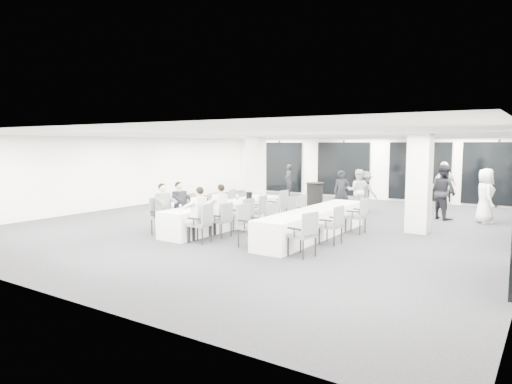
# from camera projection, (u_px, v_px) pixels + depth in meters

# --- Properties ---
(room) EXTENTS (14.04, 16.04, 2.84)m
(room) POSITION_uv_depth(u_px,v_px,m) (315.00, 179.00, 14.82)
(room) COLOR black
(room) RESTS_ON ground
(column_left) EXTENTS (0.60, 0.60, 2.80)m
(column_left) POSITION_uv_depth(u_px,v_px,m) (256.00, 172.00, 18.57)
(column_left) COLOR silver
(column_left) RESTS_ON floor
(column_right) EXTENTS (0.60, 0.60, 2.80)m
(column_right) POSITION_uv_depth(u_px,v_px,m) (419.00, 184.00, 12.91)
(column_right) COLOR silver
(column_right) RESTS_ON floor
(banquet_table_main) EXTENTS (0.90, 5.00, 0.75)m
(banquet_table_main) POSITION_uv_depth(u_px,v_px,m) (227.00, 215.00, 13.81)
(banquet_table_main) COLOR silver
(banquet_table_main) RESTS_ON floor
(banquet_table_side) EXTENTS (0.90, 5.00, 0.75)m
(banquet_table_side) POSITION_uv_depth(u_px,v_px,m) (314.00, 223.00, 12.36)
(banquet_table_side) COLOR silver
(banquet_table_side) RESTS_ON floor
(cocktail_table) EXTENTS (0.73, 0.73, 1.01)m
(cocktail_table) POSITION_uv_depth(u_px,v_px,m) (315.00, 195.00, 17.92)
(cocktail_table) COLOR black
(cocktail_table) RESTS_ON floor
(chair_main_left_near) EXTENTS (0.58, 0.63, 1.03)m
(chair_main_left_near) POSITION_uv_depth(u_px,v_px,m) (161.00, 214.00, 12.65)
(chair_main_left_near) COLOR #515359
(chair_main_left_near) RESTS_ON floor
(chair_main_left_second) EXTENTS (0.52, 0.56, 0.93)m
(chair_main_left_second) POSITION_uv_depth(u_px,v_px,m) (177.00, 213.00, 13.19)
(chair_main_left_second) COLOR #515359
(chair_main_left_second) RESTS_ON floor
(chair_main_left_mid) EXTENTS (0.62, 0.65, 1.03)m
(chair_main_left_mid) POSITION_uv_depth(u_px,v_px,m) (198.00, 207.00, 13.95)
(chair_main_left_mid) COLOR #515359
(chair_main_left_mid) RESTS_ON floor
(chair_main_left_fourth) EXTENTS (0.54, 0.58, 0.95)m
(chair_main_left_fourth) POSITION_uv_depth(u_px,v_px,m) (217.00, 205.00, 14.75)
(chair_main_left_fourth) COLOR #515359
(chair_main_left_fourth) RESTS_ON floor
(chair_main_left_far) EXTENTS (0.58, 0.61, 0.97)m
(chair_main_left_far) POSITION_uv_depth(u_px,v_px,m) (236.00, 202.00, 15.61)
(chair_main_left_far) COLOR #515359
(chair_main_left_far) RESTS_ON floor
(chair_main_right_near) EXTENTS (0.57, 0.61, 1.01)m
(chair_main_right_near) POSITION_uv_depth(u_px,v_px,m) (203.00, 221.00, 11.57)
(chair_main_right_near) COLOR #515359
(chair_main_right_near) RESTS_ON floor
(chair_main_right_second) EXTENTS (0.49, 0.55, 0.94)m
(chair_main_right_second) POSITION_uv_depth(u_px,v_px,m) (223.00, 218.00, 12.30)
(chair_main_right_second) COLOR #515359
(chair_main_right_second) RESTS_ON floor
(chair_main_right_mid) EXTENTS (0.53, 0.58, 0.96)m
(chair_main_right_mid) POSITION_uv_depth(u_px,v_px,m) (245.00, 213.00, 13.16)
(chair_main_right_mid) COLOR #515359
(chair_main_right_mid) RESTS_ON floor
(chair_main_right_fourth) EXTENTS (0.55, 0.59, 0.98)m
(chair_main_right_fourth) POSITION_uv_depth(u_px,v_px,m) (259.00, 209.00, 13.75)
(chair_main_right_fourth) COLOR #515359
(chair_main_right_fourth) RESTS_ON floor
(chair_main_right_far) EXTENTS (0.53, 0.59, 1.03)m
(chair_main_right_far) POSITION_uv_depth(u_px,v_px,m) (280.00, 204.00, 14.78)
(chair_main_right_far) COLOR #515359
(chair_main_right_far) RESTS_ON floor
(chair_side_left_near) EXTENTS (0.54, 0.60, 1.04)m
(chair_side_left_near) POSITION_uv_depth(u_px,v_px,m) (248.00, 223.00, 11.20)
(chair_side_left_near) COLOR #515359
(chair_side_left_near) RESTS_ON floor
(chair_side_left_mid) EXTENTS (0.56, 0.58, 0.91)m
(chair_side_left_mid) POSITION_uv_depth(u_px,v_px,m) (276.00, 218.00, 12.30)
(chair_side_left_mid) COLOR #515359
(chair_side_left_mid) RESTS_ON floor
(chair_side_left_far) EXTENTS (0.56, 0.60, 0.96)m
(chair_side_left_far) POSITION_uv_depth(u_px,v_px,m) (305.00, 210.00, 13.72)
(chair_side_left_far) COLOR #515359
(chair_side_left_far) RESTS_ON floor
(chair_side_right_near) EXTENTS (0.61, 0.65, 1.02)m
(chair_side_right_near) POSITION_uv_depth(u_px,v_px,m) (305.00, 231.00, 10.11)
(chair_side_right_near) COLOR #515359
(chair_side_right_near) RESTS_ON floor
(chair_side_right_mid) EXTENTS (0.52, 0.57, 0.98)m
(chair_side_right_mid) POSITION_uv_depth(u_px,v_px,m) (334.00, 223.00, 11.41)
(chair_side_right_mid) COLOR #515359
(chair_side_right_mid) RESTS_ON floor
(chair_side_right_far) EXTENTS (0.50, 0.57, 1.00)m
(chair_side_right_far) POSITION_uv_depth(u_px,v_px,m) (359.00, 213.00, 12.83)
(chair_side_right_far) COLOR #515359
(chair_side_right_far) RESTS_ON floor
(seated_guest_a) EXTENTS (0.50, 0.38, 1.44)m
(seated_guest_a) POSITION_uv_depth(u_px,v_px,m) (165.00, 206.00, 12.53)
(seated_guest_a) COLOR #585B60
(seated_guest_a) RESTS_ON floor
(seated_guest_b) EXTENTS (0.50, 0.38, 1.44)m
(seated_guest_b) POSITION_uv_depth(u_px,v_px,m) (181.00, 204.00, 13.08)
(seated_guest_b) COLOR black
(seated_guest_b) RESTS_ON floor
(seated_guest_c) EXTENTS (0.50, 0.38, 1.44)m
(seated_guest_c) POSITION_uv_depth(u_px,v_px,m) (197.00, 211.00, 11.63)
(seated_guest_c) COLOR silver
(seated_guest_c) RESTS_ON floor
(seated_guest_d) EXTENTS (0.50, 0.38, 1.44)m
(seated_guest_d) POSITION_uv_depth(u_px,v_px,m) (218.00, 207.00, 12.36)
(seated_guest_d) COLOR silver
(seated_guest_d) RESTS_ON floor
(standing_guest_a) EXTENTS (0.81, 0.76, 1.77)m
(standing_guest_a) POSITION_uv_depth(u_px,v_px,m) (342.00, 189.00, 16.60)
(standing_guest_a) COLOR black
(standing_guest_a) RESTS_ON floor
(standing_guest_b) EXTENTS (0.99, 0.77, 1.80)m
(standing_guest_b) POSITION_uv_depth(u_px,v_px,m) (358.00, 188.00, 16.92)
(standing_guest_b) COLOR silver
(standing_guest_b) RESTS_ON floor
(standing_guest_c) EXTENTS (1.21, 0.82, 1.70)m
(standing_guest_c) POSITION_uv_depth(u_px,v_px,m) (365.00, 189.00, 17.06)
(standing_guest_c) COLOR #585B60
(standing_guest_c) RESTS_ON floor
(standing_guest_d) EXTENTS (1.30, 1.39, 2.09)m
(standing_guest_d) POSITION_uv_depth(u_px,v_px,m) (444.00, 182.00, 17.59)
(standing_guest_d) COLOR silver
(standing_guest_d) RESTS_ON floor
(standing_guest_e) EXTENTS (0.91, 1.11, 1.98)m
(standing_guest_e) POSITION_uv_depth(u_px,v_px,m) (485.00, 192.00, 14.52)
(standing_guest_e) COLOR silver
(standing_guest_e) RESTS_ON floor
(standing_guest_g) EXTENTS (0.81, 0.81, 1.74)m
(standing_guest_g) POSITION_uv_depth(u_px,v_px,m) (289.00, 178.00, 22.34)
(standing_guest_g) COLOR black
(standing_guest_g) RESTS_ON floor
(standing_guest_h) EXTENTS (1.17, 1.12, 2.09)m
(standing_guest_h) POSITION_uv_depth(u_px,v_px,m) (444.00, 188.00, 15.20)
(standing_guest_h) COLOR black
(standing_guest_h) RESTS_ON floor
(ice_bucket_near) EXTENTS (0.24, 0.24, 0.28)m
(ice_bucket_near) POSITION_uv_depth(u_px,v_px,m) (204.00, 202.00, 12.79)
(ice_bucket_near) COLOR black
(ice_bucket_near) RESTS_ON banquet_table_main
(ice_bucket_far) EXTENTS (0.20, 0.20, 0.23)m
(ice_bucket_far) POSITION_uv_depth(u_px,v_px,m) (249.00, 195.00, 14.71)
(ice_bucket_far) COLOR black
(ice_bucket_far) RESTS_ON banquet_table_main
(water_bottle_a) EXTENTS (0.07, 0.07, 0.23)m
(water_bottle_a) POSITION_uv_depth(u_px,v_px,m) (173.00, 206.00, 12.12)
(water_bottle_a) COLOR silver
(water_bottle_a) RESTS_ON banquet_table_main
(water_bottle_b) EXTENTS (0.07, 0.07, 0.23)m
(water_bottle_b) POSITION_uv_depth(u_px,v_px,m) (237.00, 198.00, 14.10)
(water_bottle_b) COLOR silver
(water_bottle_b) RESTS_ON banquet_table_main
(water_bottle_c) EXTENTS (0.07, 0.07, 0.23)m
(water_bottle_c) POSITION_uv_depth(u_px,v_px,m) (261.00, 193.00, 15.46)
(water_bottle_c) COLOR silver
(water_bottle_c) RESTS_ON banquet_table_main
(plate_a) EXTENTS (0.21, 0.21, 0.03)m
(plate_a) POSITION_uv_depth(u_px,v_px,m) (189.00, 208.00, 12.64)
(plate_a) COLOR white
(plate_a) RESTS_ON banquet_table_main
(plate_b) EXTENTS (0.18, 0.18, 0.03)m
(plate_b) POSITION_uv_depth(u_px,v_px,m) (199.00, 208.00, 12.48)
(plate_b) COLOR white
(plate_b) RESTS_ON banquet_table_main
(plate_c) EXTENTS (0.22, 0.22, 0.03)m
(plate_c) POSITION_uv_depth(u_px,v_px,m) (217.00, 205.00, 13.27)
(plate_c) COLOR white
(plate_c) RESTS_ON banquet_table_main
(wine_glass) EXTENTS (0.08, 0.08, 0.20)m
(wine_glass) POSITION_uv_depth(u_px,v_px,m) (180.00, 206.00, 11.86)
(wine_glass) COLOR silver
(wine_glass) RESTS_ON banquet_table_main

